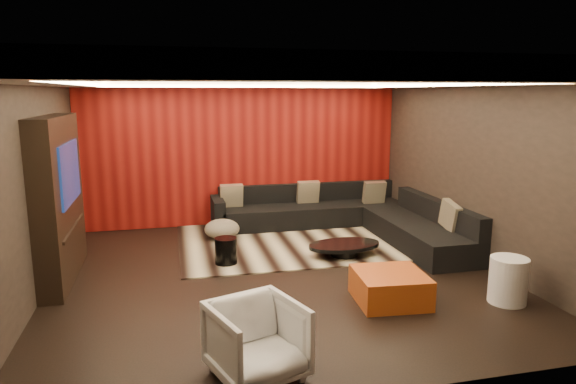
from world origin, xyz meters
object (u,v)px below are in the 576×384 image
object	(u,v)px
drum_stool	(226,251)
armchair	(257,341)
orange_ottoman	(390,287)
white_side_table	(508,280)
sectional_sofa	(349,218)
coffee_table	(344,249)

from	to	relation	value
drum_stool	armchair	size ratio (longest dim) A/B	0.50
orange_ottoman	armchair	distance (m)	2.27
armchair	orange_ottoman	bearing A→B (deg)	15.81
white_side_table	orange_ottoman	bearing A→B (deg)	165.26
white_side_table	armchair	bearing A→B (deg)	-163.92
sectional_sofa	coffee_table	bearing A→B (deg)	-112.81
drum_stool	orange_ottoman	distance (m)	2.54
coffee_table	drum_stool	size ratio (longest dim) A/B	2.95
drum_stool	sectional_sofa	size ratio (longest dim) A/B	0.11
armchair	sectional_sofa	world-z (taller)	sectional_sofa
white_side_table	orange_ottoman	distance (m)	1.42
coffee_table	orange_ottoman	bearing A→B (deg)	-91.59
coffee_table	drum_stool	distance (m)	1.82
coffee_table	white_side_table	size ratio (longest dim) A/B	2.03
orange_ottoman	sectional_sofa	bearing A→B (deg)	78.94
white_side_table	orange_ottoman	size ratio (longest dim) A/B	0.69
coffee_table	white_side_table	world-z (taller)	white_side_table
drum_stool	armchair	distance (m)	3.11
drum_stool	armchair	xyz separation A→B (m)	(-0.09, -3.11, 0.14)
white_side_table	coffee_table	bearing A→B (deg)	121.83
coffee_table	armchair	bearing A→B (deg)	-122.03
orange_ottoman	armchair	world-z (taller)	armchair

